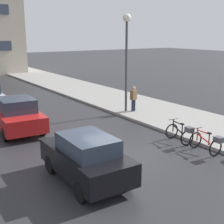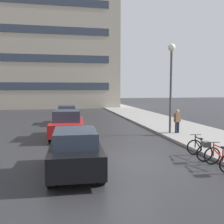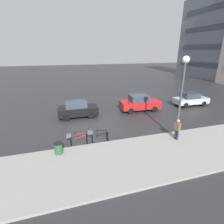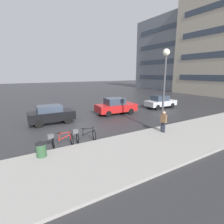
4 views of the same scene
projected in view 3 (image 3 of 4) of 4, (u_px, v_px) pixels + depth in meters
name	position (u px, v px, depth m)	size (l,w,h in m)	color
ground_plane	(91.00, 124.00, 15.54)	(140.00, 140.00, 0.00)	#28282B
bicycle_nearest	(77.00, 138.00, 12.08)	(0.79, 1.45, 0.93)	black
bicycle_second	(98.00, 135.00, 12.47)	(0.87, 1.47, 0.97)	black
car_black	(78.00, 109.00, 16.99)	(1.86, 3.82, 1.60)	black
car_red	(140.00, 103.00, 18.95)	(2.23, 4.37, 1.72)	#AD1919
car_silver	(190.00, 99.00, 20.69)	(1.82, 4.02, 1.57)	#B2B5BA
pedestrian	(177.00, 129.00, 12.41)	(0.45, 0.33, 1.68)	#1E2333
streetlamp	(183.00, 82.00, 11.74)	(0.48, 0.48, 5.91)	#424247
trash_bin	(59.00, 149.00, 10.84)	(0.53, 0.53, 0.87)	#2D5133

